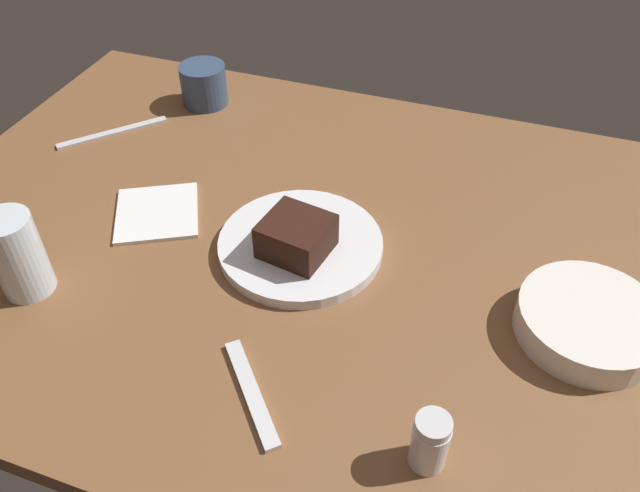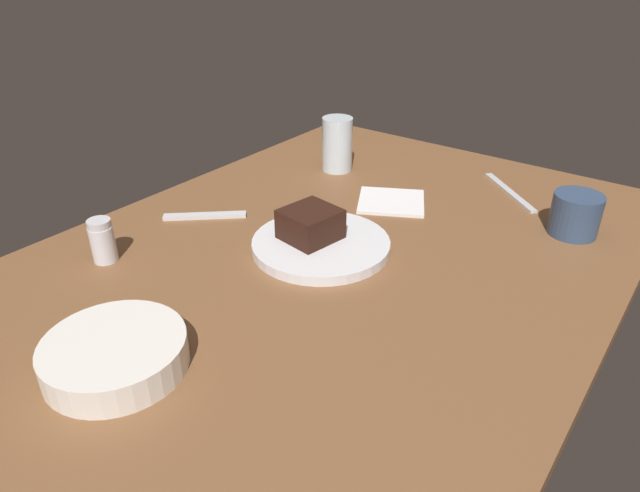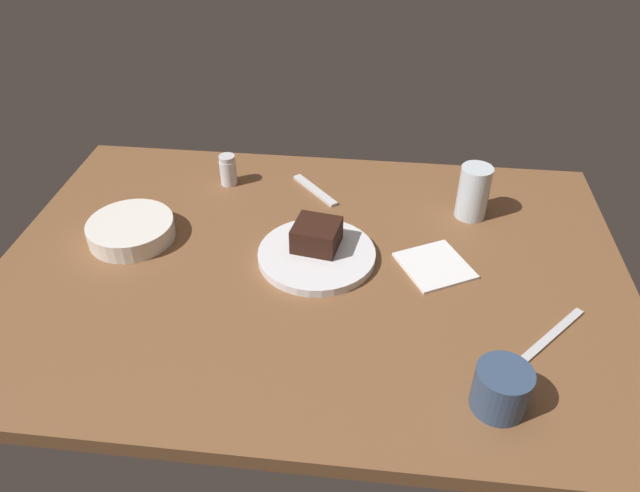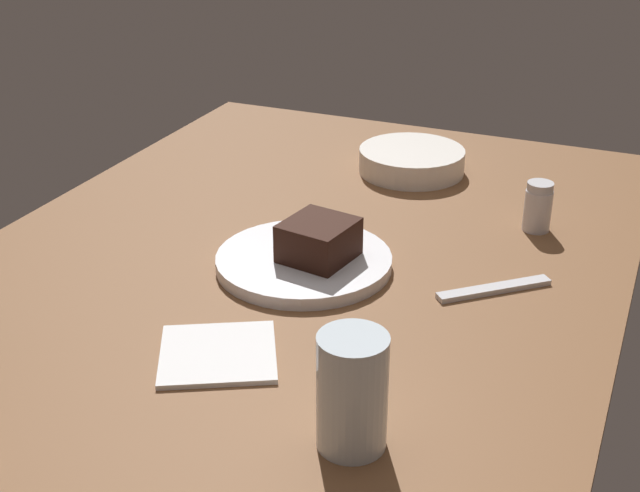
{
  "view_description": "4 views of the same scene",
  "coord_description": "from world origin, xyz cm",
  "px_view_note": "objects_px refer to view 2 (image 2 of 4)",
  "views": [
    {
      "loc": [
        23.1,
        -62.59,
        63.59
      ],
      "look_at": [
        2.84,
        -5.02,
        7.29
      ],
      "focal_mm": 35.91,
      "sensor_mm": 36.0,
      "label": 1
    },
    {
      "loc": [
        64.44,
        46.53,
        49.23
      ],
      "look_at": [
        3.03,
        0.67,
        6.37
      ],
      "focal_mm": 31.89,
      "sensor_mm": 36.0,
      "label": 2
    },
    {
      "loc": [
        -11.92,
        87.72,
        75.23
      ],
      "look_at": [
        -1.65,
        -2.34,
        5.95
      ],
      "focal_mm": 33.53,
      "sensor_mm": 36.0,
      "label": 3
    },
    {
      "loc": [
        -92.29,
        -43.32,
        55.08
      ],
      "look_at": [
        0.2,
        -3.91,
        5.82
      ],
      "focal_mm": 48.99,
      "sensor_mm": 36.0,
      "label": 4
    }
  ],
  "objects_px": {
    "dessert_spoon": "(205,216)",
    "salt_shaker": "(102,241)",
    "side_bowl": "(115,354)",
    "folded_napkin": "(391,202)",
    "chocolate_cake_slice": "(310,224)",
    "butter_knife": "(510,192)",
    "water_glass": "(337,144)",
    "coffee_cup": "(575,214)",
    "dessert_plate": "(321,245)"
  },
  "relations": [
    {
      "from": "chocolate_cake_slice",
      "to": "dessert_spoon",
      "type": "relative_size",
      "value": 0.57
    },
    {
      "from": "chocolate_cake_slice",
      "to": "folded_napkin",
      "type": "relative_size",
      "value": 0.68
    },
    {
      "from": "side_bowl",
      "to": "dessert_plate",
      "type": "bearing_deg",
      "value": 176.36
    },
    {
      "from": "salt_shaker",
      "to": "dessert_spoon",
      "type": "height_order",
      "value": "salt_shaker"
    },
    {
      "from": "dessert_spoon",
      "to": "butter_knife",
      "type": "xyz_separation_m",
      "value": [
        -0.44,
        0.41,
        -0.0
      ]
    },
    {
      "from": "water_glass",
      "to": "coffee_cup",
      "type": "bearing_deg",
      "value": 89.85
    },
    {
      "from": "side_bowl",
      "to": "butter_knife",
      "type": "height_order",
      "value": "side_bowl"
    },
    {
      "from": "dessert_plate",
      "to": "coffee_cup",
      "type": "xyz_separation_m",
      "value": [
        -0.31,
        0.31,
        0.03
      ]
    },
    {
      "from": "water_glass",
      "to": "folded_napkin",
      "type": "height_order",
      "value": "water_glass"
    },
    {
      "from": "water_glass",
      "to": "dessert_spoon",
      "type": "relative_size",
      "value": 0.77
    },
    {
      "from": "dessert_plate",
      "to": "chocolate_cake_slice",
      "type": "distance_m",
      "value": 0.04
    },
    {
      "from": "dessert_plate",
      "to": "folded_napkin",
      "type": "distance_m",
      "value": 0.23
    },
    {
      "from": "folded_napkin",
      "to": "dessert_plate",
      "type": "bearing_deg",
      "value": -0.13
    },
    {
      "from": "salt_shaker",
      "to": "water_glass",
      "type": "xyz_separation_m",
      "value": [
        -0.54,
        0.07,
        0.02
      ]
    },
    {
      "from": "folded_napkin",
      "to": "salt_shaker",
      "type": "bearing_deg",
      "value": -28.97
    },
    {
      "from": "butter_knife",
      "to": "coffee_cup",
      "type": "bearing_deg",
      "value": 7.19
    },
    {
      "from": "side_bowl",
      "to": "folded_napkin",
      "type": "bearing_deg",
      "value": 177.67
    },
    {
      "from": "coffee_cup",
      "to": "butter_knife",
      "type": "xyz_separation_m",
      "value": [
        -0.1,
        -0.15,
        -0.03
      ]
    },
    {
      "from": "chocolate_cake_slice",
      "to": "dessert_plate",
      "type": "bearing_deg",
      "value": 96.85
    },
    {
      "from": "folded_napkin",
      "to": "coffee_cup",
      "type": "bearing_deg",
      "value": 104.11
    },
    {
      "from": "chocolate_cake_slice",
      "to": "water_glass",
      "type": "distance_m",
      "value": 0.35
    },
    {
      "from": "dessert_spoon",
      "to": "folded_napkin",
      "type": "xyz_separation_m",
      "value": [
        -0.26,
        0.24,
        -0.0
      ]
    },
    {
      "from": "side_bowl",
      "to": "dessert_spoon",
      "type": "xyz_separation_m",
      "value": [
        -0.35,
        -0.22,
        -0.02
      ]
    },
    {
      "from": "salt_shaker",
      "to": "butter_knife",
      "type": "xyz_separation_m",
      "value": [
        -0.64,
        0.42,
        -0.03
      ]
    },
    {
      "from": "dessert_plate",
      "to": "water_glass",
      "type": "relative_size",
      "value": 1.97
    },
    {
      "from": "dessert_plate",
      "to": "dessert_spoon",
      "type": "bearing_deg",
      "value": -82.32
    },
    {
      "from": "water_glass",
      "to": "side_bowl",
      "type": "xyz_separation_m",
      "value": [
        0.69,
        0.16,
        -0.04
      ]
    },
    {
      "from": "water_glass",
      "to": "chocolate_cake_slice",
      "type": "bearing_deg",
      "value": 28.1
    },
    {
      "from": "dessert_plate",
      "to": "salt_shaker",
      "type": "distance_m",
      "value": 0.35
    },
    {
      "from": "folded_napkin",
      "to": "butter_knife",
      "type": "bearing_deg",
      "value": 137.76
    },
    {
      "from": "butter_knife",
      "to": "folded_napkin",
      "type": "xyz_separation_m",
      "value": [
        0.18,
        -0.17,
        0.0
      ]
    },
    {
      "from": "salt_shaker",
      "to": "dessert_spoon",
      "type": "bearing_deg",
      "value": 176.28
    },
    {
      "from": "dessert_spoon",
      "to": "salt_shaker",
      "type": "bearing_deg",
      "value": 44.67
    },
    {
      "from": "dessert_plate",
      "to": "salt_shaker",
      "type": "height_order",
      "value": "salt_shaker"
    },
    {
      "from": "butter_knife",
      "to": "side_bowl",
      "type": "bearing_deg",
      "value": -61.48
    },
    {
      "from": "chocolate_cake_slice",
      "to": "dessert_spoon",
      "type": "bearing_deg",
      "value": -82.25
    },
    {
      "from": "folded_napkin",
      "to": "water_glass",
      "type": "bearing_deg",
      "value": -113.44
    },
    {
      "from": "water_glass",
      "to": "dessert_plate",
      "type": "bearing_deg",
      "value": 31.07
    },
    {
      "from": "side_bowl",
      "to": "coffee_cup",
      "type": "distance_m",
      "value": 0.76
    },
    {
      "from": "salt_shaker",
      "to": "side_bowl",
      "type": "height_order",
      "value": "salt_shaker"
    },
    {
      "from": "salt_shaker",
      "to": "water_glass",
      "type": "bearing_deg",
      "value": 172.71
    },
    {
      "from": "chocolate_cake_slice",
      "to": "butter_knife",
      "type": "relative_size",
      "value": 0.45
    },
    {
      "from": "coffee_cup",
      "to": "folded_napkin",
      "type": "distance_m",
      "value": 0.33
    },
    {
      "from": "chocolate_cake_slice",
      "to": "folded_napkin",
      "type": "bearing_deg",
      "value": 174.93
    },
    {
      "from": "dessert_spoon",
      "to": "folded_napkin",
      "type": "height_order",
      "value": "dessert_spoon"
    },
    {
      "from": "chocolate_cake_slice",
      "to": "water_glass",
      "type": "height_order",
      "value": "water_glass"
    },
    {
      "from": "chocolate_cake_slice",
      "to": "salt_shaker",
      "type": "relative_size",
      "value": 1.19
    },
    {
      "from": "chocolate_cake_slice",
      "to": "water_glass",
      "type": "relative_size",
      "value": 0.74
    },
    {
      "from": "folded_napkin",
      "to": "chocolate_cake_slice",
      "type": "bearing_deg",
      "value": -5.07
    },
    {
      "from": "water_glass",
      "to": "folded_napkin",
      "type": "relative_size",
      "value": 0.93
    }
  ]
}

